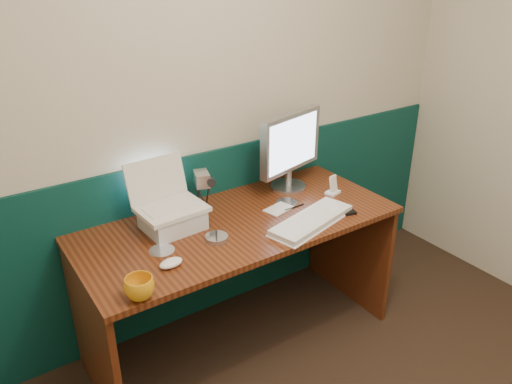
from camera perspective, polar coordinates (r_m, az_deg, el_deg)
back_wall at (r=2.58m, az=-6.87°, el=9.65°), size 3.50×0.04×2.50m
wainscot at (r=2.87m, az=-5.99°, el=-4.99°), size 3.48×0.02×1.00m
desk at (r=2.68m, az=-1.82°, el=-10.42°), size 1.60×0.70×0.75m
laptop_riser at (r=2.43m, az=-9.50°, el=-3.14°), size 0.28×0.24×0.09m
laptop at (r=2.35m, az=-9.80°, el=0.58°), size 0.32×0.25×0.26m
monitor at (r=2.75m, az=3.82°, el=4.78°), size 0.47×0.24×0.45m
keyboard at (r=2.47m, az=6.38°, el=-3.32°), size 0.51×0.28×0.03m
mouse_right at (r=2.56m, az=9.01°, el=-2.20°), size 0.13×0.11×0.04m
mouse_left at (r=2.16m, az=-9.69°, el=-8.00°), size 0.11×0.07×0.04m
mug at (r=1.99m, az=-13.17°, el=-10.63°), size 0.15×0.15×0.09m
camcorder at (r=2.58m, az=-6.16°, el=0.01°), size 0.12×0.14×0.19m
cd_spindle at (r=2.32m, az=-4.53°, el=-5.25°), size 0.11×0.11×0.02m
cd_loose_a at (r=2.28m, az=-10.72°, el=-6.55°), size 0.12×0.12×0.00m
cd_loose_b at (r=2.67m, az=3.54°, el=-1.15°), size 0.11×0.11×0.00m
pen at (r=2.61m, az=4.38°, el=-1.74°), size 0.13×0.01×0.01m
papers at (r=2.60m, az=2.61°, el=-1.94°), size 0.17×0.13×0.00m
dock at (r=2.79m, az=8.76°, el=-0.06°), size 0.09×0.08×0.01m
music_player at (r=2.77m, az=8.83°, el=0.94°), size 0.06×0.04×0.09m
pda at (r=2.62m, az=10.26°, el=-1.99°), size 0.09×0.13×0.01m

